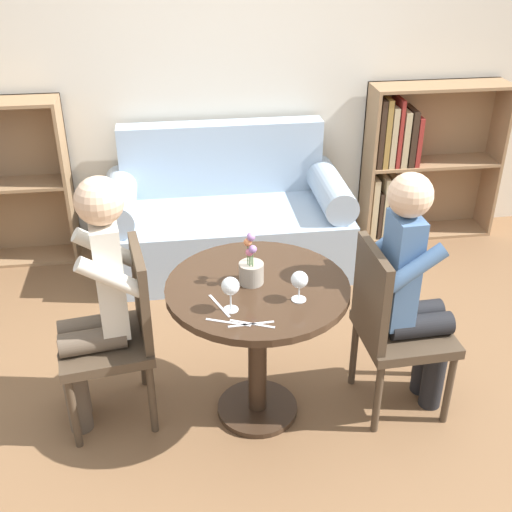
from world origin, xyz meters
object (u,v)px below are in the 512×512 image
chair_right (392,323)px  flower_vase (251,268)px  wine_glass_left (230,287)px  wine_glass_right (299,281)px  couch (226,221)px  person_left (95,300)px  bookshelf_right (411,164)px  person_right (413,291)px  chair_left (119,329)px

chair_right → flower_vase: size_ratio=3.58×
wine_glass_left → wine_glass_right: size_ratio=1.13×
couch → person_left: size_ratio=1.28×
couch → wine_glass_left: size_ratio=10.40×
couch → wine_glass_right: couch is taller
couch → wine_glass_right: size_ratio=11.70×
couch → chair_right: size_ratio=1.80×
couch → bookshelf_right: bearing=10.9°
bookshelf_right → person_right: bearing=-109.9°
flower_vase → chair_right: bearing=-4.6°
wine_glass_left → flower_vase: size_ratio=0.62×
chair_right → wine_glass_right: (-0.48, -0.11, 0.34)m
person_right → wine_glass_right: 0.61m
bookshelf_right → chair_right: bearing=-112.2°
wine_glass_left → chair_left: bearing=151.2°
chair_left → wine_glass_right: 0.90m
bookshelf_right → chair_left: 2.65m
couch → flower_vase: size_ratio=6.45×
couch → wine_glass_left: bearing=-94.6°
chair_left → person_left: bearing=-84.4°
person_right → flower_vase: (-0.75, 0.05, 0.16)m
bookshelf_right → wine_glass_right: size_ratio=8.19×
person_right → wine_glass_right: person_right is taller
chair_left → chair_right: (1.28, -0.12, 0.00)m
chair_left → wine_glass_left: size_ratio=5.77×
bookshelf_right → wine_glass_left: 2.52m
flower_vase → couch: bearing=89.0°
couch → wine_glass_left: 1.81m
bookshelf_right → person_right: (-0.66, -1.83, 0.11)m
person_left → wine_glass_left: bearing=58.3°
couch → flower_vase: (-0.03, -1.51, 0.51)m
couch → wine_glass_right: bearing=-84.6°
couch → person_right: 1.76m
bookshelf_right → chair_left: bookshelf_right is taller
couch → flower_vase: flower_vase is taller
wine_glass_right → flower_vase: size_ratio=0.55×
flower_vase → wine_glass_right: bearing=-42.5°
wine_glass_right → flower_vase: (-0.18, 0.17, -0.02)m
bookshelf_right → chair_right: 1.98m
chair_right → person_right: 0.19m
chair_right → person_right: bearing=-88.3°
wine_glass_right → flower_vase: flower_vase is taller
chair_right → person_right: (0.09, 0.01, 0.17)m
bookshelf_right → wine_glass_right: (-1.23, -1.95, 0.29)m
bookshelf_right → person_left: 2.73m
bookshelf_right → wine_glass_right: bearing=-122.2°
chair_left → wine_glass_left: (0.50, -0.28, 0.36)m
couch → flower_vase: bearing=-91.0°
chair_right → wine_glass_left: same height
couch → chair_left: size_ratio=1.80×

